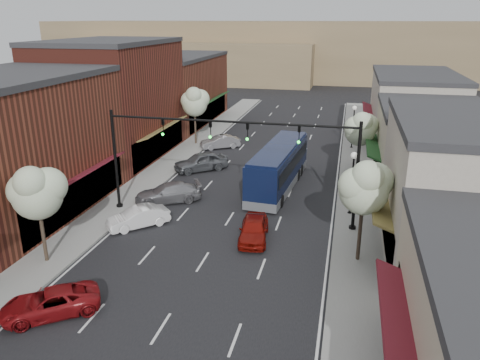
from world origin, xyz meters
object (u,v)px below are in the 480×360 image
Objects in this scene: signal_mast_right at (318,158)px; parked_car_a at (50,303)px; lamp_post_far at (354,120)px; red_hatchback at (254,229)px; tree_left_near at (37,191)px; parked_car_c at (168,193)px; lamp_post_near at (353,173)px; parked_car_b at (138,217)px; parked_car_d at (201,162)px; tree_right_near at (365,186)px; signal_mast_left at (147,147)px; coach_bus at (279,166)px; tree_right_far at (361,128)px; parked_car_e at (220,142)px; tree_left_far at (195,101)px.

parked_car_a is at bearing -131.76° from signal_mast_right.
lamp_post_far is 1.09× the size of red_hatchback.
tree_left_near reaches higher than parked_car_c.
lamp_post_near reaches higher than parked_car_b.
parked_car_c is 7.63m from parked_car_d.
parked_car_a is (-13.56, -8.09, -3.85)m from tree_right_near.
tree_right_near is at bearing 84.69° from parked_car_a.
signal_mast_left is at bearing -43.11° from parked_car_c.
tree_right_near is 24.11m from lamp_post_far.
signal_mast_left reaches higher than coach_bus.
parked_car_a is at bearing -43.03° from parked_car_b.
coach_bus reaches higher than parked_car_c.
tree_right_far is at bearing 40.54° from signal_mast_left.
coach_bus reaches higher than red_hatchback.
tree_right_far reaches higher than coach_bus.
red_hatchback is (-3.43, -2.66, -3.93)m from signal_mast_right.
parked_car_d is (0.08, 7.63, 0.12)m from parked_car_c.
signal_mast_left reaches higher than parked_car_e.
tree_left_near is 6.25m from parked_car_a.
signal_mast_right is 16.05m from tree_left_near.
lamp_post_far reaches higher than parked_car_e.
tree_left_near is 19.25m from lamp_post_near.
lamp_post_far is at bearing 83.78° from signal_mast_right.
signal_mast_right and signal_mast_left have the same top height.
parked_car_d is at bearing 79.68° from tree_left_near.
parked_car_c is (-12.91, -0.53, -2.31)m from lamp_post_near.
tree_right_near is 6.74m from lamp_post_near.
tree_left_far is 16.74m from parked_car_c.
tree_left_near is at bearing -50.08° from parked_car_d.
lamp_post_far is 0.39× the size of coach_bus.
signal_mast_right reaches higher than red_hatchback.
red_hatchback is (-0.05, -9.38, -1.08)m from coach_bus.
tree_right_near is 1.05× the size of tree_left_near.
parked_car_b is (2.87, -20.47, -3.95)m from tree_left_far.
tree_right_far is 8.13m from lamp_post_far.
tree_right_near reaches higher than parked_car_c.
signal_mast_right is 22.68m from tree_left_far.
parked_car_d is (0.58, 9.60, -3.81)m from signal_mast_left.
coach_bus is at bearing 94.12° from parked_car_c.
parked_car_c is at bearing -78.88° from tree_left_far.
parked_car_b is at bearing 172.37° from red_hatchback.
tree_right_far is at bearing -19.87° from tree_left_far.
parked_car_e is (0.01, 19.67, 0.01)m from parked_car_b.
lamp_post_far is 1.12× the size of parked_car_b.
parked_car_d is (-7.28, 2.88, -0.97)m from coach_bus.
coach_bus is (-5.56, 4.22, -1.23)m from lamp_post_near.
parked_car_e is at bearing 104.32° from red_hatchback.
lamp_post_far is 23.46m from red_hatchback.
signal_mast_right reaches higher than parked_car_e.
lamp_post_far is (-0.55, 8.06, -0.99)m from tree_right_far.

